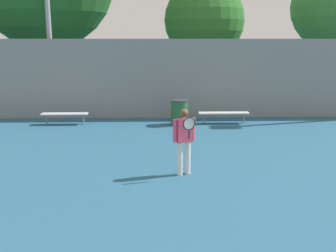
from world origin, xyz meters
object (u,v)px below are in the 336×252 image
(tennis_player, at_px, (184,138))
(bench_adjacent_court, at_px, (65,114))
(bench_courtside_near, at_px, (224,113))
(tree_dark_dense, at_px, (204,21))
(trash_bin, at_px, (179,112))
(tree_green_tall, at_px, (335,7))

(tennis_player, distance_m, bench_adjacent_court, 7.16)
(bench_courtside_near, relative_size, tree_dark_dense, 0.32)
(trash_bin, bearing_deg, bench_adjacent_court, 177.99)
(bench_adjacent_court, xyz_separation_m, trash_bin, (4.41, -0.15, 0.09))
(tree_dark_dense, bearing_deg, tennis_player, -98.98)
(bench_adjacent_court, distance_m, trash_bin, 4.41)
(bench_courtside_near, relative_size, bench_adjacent_court, 1.11)
(tree_dark_dense, bearing_deg, bench_courtside_near, -88.06)
(tennis_player, relative_size, trash_bin, 1.70)
(bench_adjacent_court, bearing_deg, bench_courtside_near, 0.00)
(tennis_player, relative_size, bench_courtside_near, 0.83)
(tennis_player, height_order, bench_courtside_near, tennis_player)
(tennis_player, height_order, tree_green_tall, tree_green_tall)
(trash_bin, bearing_deg, tennis_player, -92.24)
(trash_bin, height_order, tree_green_tall, tree_green_tall)
(tree_dark_dense, bearing_deg, trash_bin, -105.54)
(bench_adjacent_court, bearing_deg, tree_dark_dense, 42.30)
(bench_courtside_near, bearing_deg, tree_green_tall, 36.54)
(trash_bin, distance_m, tree_dark_dense, 6.83)
(tree_green_tall, bearing_deg, tennis_player, -127.77)
(tennis_player, xyz_separation_m, tree_dark_dense, (1.77, 11.21, 3.17))
(bench_adjacent_court, height_order, tree_dark_dense, tree_dark_dense)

